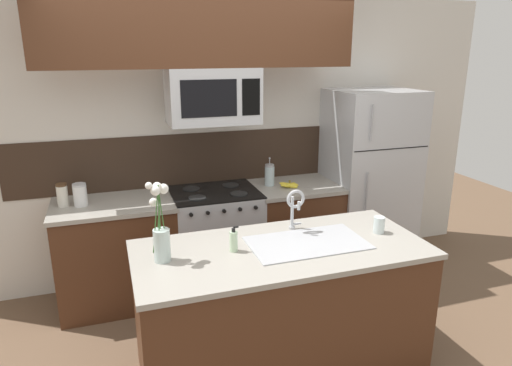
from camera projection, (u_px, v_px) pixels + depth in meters
name	position (u px, v px, depth m)	size (l,w,h in m)	color
ground_plane	(246.00, 341.00, 3.45)	(10.00, 10.00, 0.00)	brown
rear_partition	(235.00, 139.00, 4.34)	(5.20, 0.10, 2.60)	silver
splash_band	(206.00, 158.00, 4.24)	(3.45, 0.01, 0.48)	#332319
back_counter_left	(118.00, 253.00, 3.88)	(0.99, 0.65, 0.91)	#4C2B19
back_counter_right	(294.00, 230.00, 4.37)	(0.81, 0.65, 0.91)	#4C2B19
stove_range	(216.00, 240.00, 4.14)	(0.76, 0.64, 0.93)	#B7BABF
microwave	(213.00, 96.00, 3.75)	(0.74, 0.40, 0.45)	#B7BABF
upper_cabinet_band	(200.00, 28.00, 3.55)	(2.49, 0.34, 0.60)	#4C2B19
refrigerator	(367.00, 180.00, 4.51)	(0.80, 0.74, 1.76)	#B7BABF
storage_jar_tall	(62.00, 195.00, 3.65)	(0.09, 0.09, 0.19)	silver
storage_jar_medium	(80.00, 195.00, 3.66)	(0.11, 0.11, 0.19)	silver
banana_bunch	(290.00, 185.00, 4.16)	(0.19, 0.15, 0.08)	yellow
french_press	(269.00, 175.00, 4.20)	(0.09, 0.09, 0.27)	silver
island_counter	(281.00, 309.00, 3.05)	(1.88, 0.85, 0.91)	#4C2B19
kitchen_sink	(307.00, 253.00, 2.99)	(0.76, 0.44, 0.16)	#ADAFB5
sink_faucet	(295.00, 204.00, 3.11)	(0.14, 0.14, 0.31)	#B7BABF
dish_soap_bottle	(234.00, 241.00, 2.84)	(0.06, 0.05, 0.16)	beige
drinking_glass	(379.00, 225.00, 3.13)	(0.08, 0.08, 0.11)	silver
flower_vase	(161.00, 234.00, 2.69)	(0.14, 0.14, 0.50)	silver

